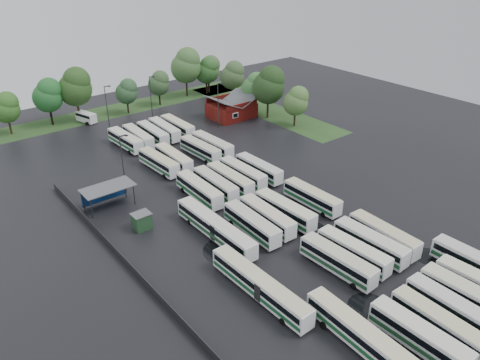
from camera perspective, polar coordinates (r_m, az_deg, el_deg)
ground at (r=70.78m, az=4.83°, el=-5.78°), size 160.00×160.00×0.00m
brick_building at (r=113.50m, az=-1.03°, el=8.56°), size 10.07×8.60×5.39m
wash_shed at (r=77.51m, az=-15.92°, el=-1.10°), size 8.20×4.20×3.58m
utility_hut at (r=71.10m, az=-11.89°, el=-4.91°), size 2.70×2.20×2.62m
grass_strip_north at (r=121.92m, az=-15.84°, el=7.95°), size 80.00×10.00×0.01m
grass_strip_east at (r=120.16m, az=2.78°, el=8.69°), size 10.00×50.00×0.01m
west_fence at (r=66.02m, az=-14.56°, el=-8.81°), size 0.10×50.00×1.20m
bus_r0c0 at (r=54.82m, az=21.01°, el=-17.34°), size 2.49×11.09×3.08m
bus_r0c1 at (r=57.06m, az=22.97°, el=-15.77°), size 2.61×10.81×2.99m
bus_r0c2 at (r=59.57m, az=24.37°, el=-14.02°), size 2.47×10.69×2.96m
bus_r0c3 at (r=61.76m, az=26.05°, el=-12.69°), size 2.70×11.23×3.11m
bus_r1c1 at (r=62.39m, az=11.83°, el=-9.61°), size 2.71×11.12×3.08m
bus_r1c2 at (r=64.62m, az=13.66°, el=-8.45°), size 2.77×10.78×2.97m
bus_r1c3 at (r=66.80m, az=15.62°, el=-7.36°), size 2.62×11.04×3.06m
bus_r1c4 at (r=68.95m, az=17.13°, el=-6.41°), size 2.72×10.96×3.03m
bus_r2c0 at (r=68.31m, az=1.44°, el=-5.36°), size 2.79×11.05×3.05m
bus_r2c1 at (r=70.13m, az=3.31°, el=-4.46°), size 2.76×10.94×3.02m
bus_r2c2 at (r=71.85m, az=5.52°, el=-3.66°), size 2.75×11.18×3.09m
bus_r2c4 at (r=75.96m, az=8.78°, el=-2.08°), size 2.40×10.75×2.98m
bus_r3c0 at (r=77.45m, az=-5.00°, el=-1.17°), size 2.72×11.15×3.08m
bus_r3c1 at (r=79.10m, az=-3.04°, el=-0.49°), size 2.65×10.80×2.99m
bus_r3c2 at (r=80.58m, az=-1.22°, el=0.11°), size 2.45×10.83×3.01m
bus_r3c3 at (r=82.67m, az=0.34°, el=0.86°), size 2.34×10.78×3.00m
bus_r3c4 at (r=84.43m, az=2.32°, el=1.41°), size 2.34×10.57×2.94m
bus_r4c0 at (r=87.99m, az=-9.88°, el=2.15°), size 2.75×10.79×2.98m
bus_r4c1 at (r=89.15m, az=-8.10°, el=2.65°), size 2.66×10.87×3.01m
bus_r4c3 at (r=92.53m, az=-4.88°, el=3.78°), size 2.69×10.80×2.98m
bus_r4c4 at (r=94.25m, az=-3.40°, el=4.32°), size 2.71×11.12×3.07m
bus_r5c0 at (r=99.20m, az=-13.79°, el=4.75°), size 2.85×10.96×3.02m
bus_r5c1 at (r=100.50m, az=-12.31°, el=5.20°), size 2.63×10.67×2.95m
bus_r5c2 at (r=101.61m, az=-10.57°, el=5.62°), size 2.58×10.69×2.96m
bus_r5c3 at (r=103.22m, az=-9.20°, el=6.10°), size 2.78×10.88×3.00m
bus_r5c4 at (r=104.66m, az=-7.62°, el=6.52°), size 2.35×10.81×3.01m
artic_bus_west_a at (r=52.79m, az=15.35°, el=-18.41°), size 3.02×16.15×2.98m
artic_bus_west_b at (r=67.49m, az=-3.01°, el=-5.83°), size 2.39×16.42×3.05m
artic_bus_west_c at (r=57.45m, az=2.45°, el=-12.75°), size 2.45×15.98×2.96m
minibus at (r=116.20m, az=-18.24°, el=7.33°), size 3.39×5.68×2.33m
tree_north_0 at (r=113.55m, az=-26.60°, el=7.94°), size 5.81×5.81×9.62m
tree_north_1 at (r=115.51m, az=-22.34°, el=9.57°), size 6.64×6.64×11.00m
tree_north_2 at (r=116.02m, az=-19.40°, el=10.71°), size 7.67×7.67×12.70m
tree_north_3 at (r=118.25m, az=-13.62°, el=10.48°), size 5.24×5.24×8.68m
tree_north_4 at (r=123.04m, az=-9.83°, el=11.58°), size 5.39×5.39×8.92m
tree_north_5 at (r=128.55m, az=-6.55°, el=13.74°), size 7.96×7.96×13.19m
tree_north_6 at (r=131.90m, az=-3.78°, el=13.38°), size 6.21×6.21×10.29m
tree_east_0 at (r=107.21m, az=6.90°, el=9.58°), size 5.69×5.69×9.43m
tree_east_1 at (r=111.42m, az=3.60°, el=11.53°), size 7.63×7.63×12.64m
tree_east_2 at (r=116.57m, az=1.80°, el=11.35°), size 5.91×5.91×9.78m
tree_east_3 at (r=124.98m, az=-0.87°, el=12.68°), size 6.31×6.31×10.45m
tree_east_4 at (r=131.04m, az=-4.05°, el=13.22°), size 6.10×6.10×10.10m
lamp_post_ne at (r=105.76m, az=-2.62°, el=9.46°), size 1.59×0.31×10.32m
lamp_post_nw at (r=79.95m, az=-14.07°, el=2.41°), size 1.57×0.31×10.20m
lamp_post_back_w at (r=108.48m, az=-15.88°, el=8.81°), size 1.55×0.30×10.04m
lamp_post_back_e at (r=113.72m, az=-10.78°, el=10.23°), size 1.55×0.30×10.07m
puddle_0 at (r=59.11m, az=15.43°, el=-14.68°), size 4.97×4.97×0.01m
puddle_1 at (r=66.89m, az=22.96°, el=-10.45°), size 3.49×3.49×0.01m
puddle_2 at (r=65.82m, az=-1.58°, el=-8.55°), size 6.87×6.87×0.01m
puddle_3 at (r=70.87m, az=8.66°, el=-5.98°), size 4.79×4.79×0.01m
puddle_4 at (r=69.59m, az=22.00°, el=-8.64°), size 4.10×4.10×0.01m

